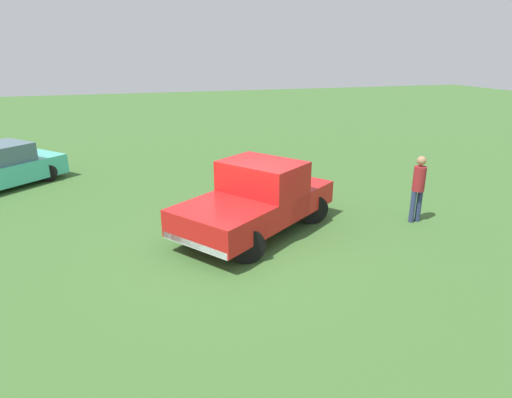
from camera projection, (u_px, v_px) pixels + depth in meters
ground_plane at (242, 249)px, 10.18m from camera, size 80.00×80.00×0.00m
pickup_truck at (259, 196)px, 10.89m from camera, size 4.79×4.24×1.81m
person_bystander at (418, 185)px, 11.46m from camera, size 0.34×0.33×1.82m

